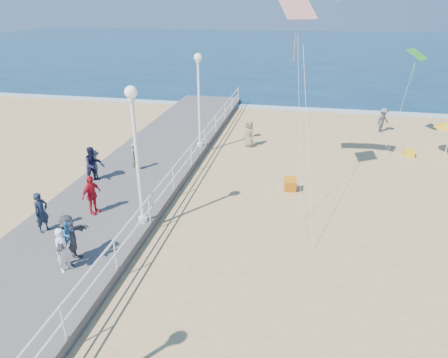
% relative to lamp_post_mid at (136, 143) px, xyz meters
% --- Properties ---
extents(ground, '(160.00, 160.00, 0.00)m').
position_rel_lamp_post_mid_xyz_m(ground, '(5.35, 0.00, -3.66)').
color(ground, '#DAB272').
rests_on(ground, ground).
extents(ocean, '(160.00, 90.00, 0.05)m').
position_rel_lamp_post_mid_xyz_m(ocean, '(5.35, 65.00, -3.65)').
color(ocean, '#0C2C4A').
rests_on(ocean, ground).
extents(surf_line, '(160.00, 1.20, 0.04)m').
position_rel_lamp_post_mid_xyz_m(surf_line, '(5.35, 20.50, -3.63)').
color(surf_line, white).
rests_on(surf_line, ground).
extents(boardwalk, '(5.00, 44.00, 0.40)m').
position_rel_lamp_post_mid_xyz_m(boardwalk, '(-2.15, 0.00, -3.46)').
color(boardwalk, '#67625D').
rests_on(boardwalk, ground).
extents(railing, '(0.05, 42.00, 0.55)m').
position_rel_lamp_post_mid_xyz_m(railing, '(0.30, 0.00, -2.41)').
color(railing, white).
rests_on(railing, boardwalk).
extents(lamp_post_mid, '(0.44, 0.44, 5.32)m').
position_rel_lamp_post_mid_xyz_m(lamp_post_mid, '(0.00, 0.00, 0.00)').
color(lamp_post_mid, white).
rests_on(lamp_post_mid, boardwalk).
extents(lamp_post_far, '(0.44, 0.44, 5.32)m').
position_rel_lamp_post_mid_xyz_m(lamp_post_far, '(0.00, 9.00, 0.00)').
color(lamp_post_far, white).
rests_on(lamp_post_far, boardwalk).
extents(woman_holding_toddler, '(0.55, 0.66, 1.53)m').
position_rel_lamp_post_mid_xyz_m(woman_holding_toddler, '(-1.25, -3.37, -2.50)').
color(woman_holding_toddler, white).
rests_on(woman_holding_toddler, boardwalk).
extents(toddler_held, '(0.47, 0.51, 0.86)m').
position_rel_lamp_post_mid_xyz_m(toddler_held, '(-1.10, -3.22, -1.98)').
color(toddler_held, '#327CBD').
rests_on(toddler_held, boardwalk).
extents(spectator_0, '(0.52, 0.66, 1.58)m').
position_rel_lamp_post_mid_xyz_m(spectator_0, '(-3.37, -1.38, -2.47)').
color(spectator_0, '#182436').
rests_on(spectator_0, boardwalk).
extents(spectator_2, '(1.00, 1.11, 1.49)m').
position_rel_lamp_post_mid_xyz_m(spectator_2, '(-3.77, 3.40, -2.52)').
color(spectator_2, '#56575B').
rests_on(spectator_2, boardwalk).
extents(spectator_3, '(0.67, 1.05, 1.66)m').
position_rel_lamp_post_mid_xyz_m(spectator_3, '(-2.22, 0.25, -2.43)').
color(spectator_3, red).
rests_on(spectator_3, boardwalk).
extents(spectator_5, '(0.61, 1.64, 1.74)m').
position_rel_lamp_post_mid_xyz_m(spectator_5, '(-1.31, -2.91, -2.39)').
color(spectator_5, '#56555A').
rests_on(spectator_5, boardwalk).
extents(spectator_6, '(0.45, 0.58, 1.43)m').
position_rel_lamp_post_mid_xyz_m(spectator_6, '(-2.30, 4.84, -2.55)').
color(spectator_6, '#7D7456').
rests_on(spectator_6, boardwalk).
extents(spectator_7, '(1.01, 1.06, 1.73)m').
position_rel_lamp_post_mid_xyz_m(spectator_7, '(-3.69, 3.15, -2.40)').
color(spectator_7, '#1A1937').
rests_on(spectator_7, boardwalk).
extents(beach_walker_a, '(1.24, 1.20, 1.70)m').
position_rel_lamp_post_mid_xyz_m(beach_walker_a, '(11.23, 15.24, -2.81)').
color(beach_walker_a, slate).
rests_on(beach_walker_a, ground).
extents(beach_walker_c, '(0.93, 0.93, 1.63)m').
position_rel_lamp_post_mid_xyz_m(beach_walker_c, '(2.72, 10.58, -2.85)').
color(beach_walker_c, '#7F7458').
rests_on(beach_walker_c, ground).
extents(box_kite, '(0.65, 0.78, 0.74)m').
position_rel_lamp_post_mid_xyz_m(box_kite, '(5.52, 4.72, -3.36)').
color(box_kite, '#C2470B').
rests_on(box_kite, ground).
extents(beach_chair_left, '(0.55, 0.55, 0.40)m').
position_rel_lamp_post_mid_xyz_m(beach_chair_left, '(12.10, 10.76, -3.46)').
color(beach_chair_left, yellow).
rests_on(beach_chair_left, ground).
extents(kite_diamond_green, '(1.43, 1.47, 0.57)m').
position_rel_lamp_post_mid_xyz_m(kite_diamond_green, '(12.18, 13.47, 1.74)').
color(kite_diamond_green, green).
extents(kite_diamond_redwhite, '(1.67, 1.58, 0.84)m').
position_rel_lamp_post_mid_xyz_m(kite_diamond_redwhite, '(5.28, 4.48, 4.43)').
color(kite_diamond_redwhite, red).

